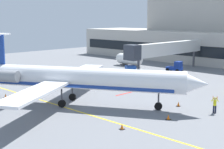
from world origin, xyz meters
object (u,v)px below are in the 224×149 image
object	(u,v)px
regional_jet	(72,78)
marshaller	(215,105)
pushback_tractor	(134,73)
belt_loader	(176,67)
fuel_tank	(129,59)

from	to	relation	value
regional_jet	marshaller	bearing A→B (deg)	30.94
pushback_tractor	regional_jet	bearing A→B (deg)	-72.67
pushback_tractor	marshaller	size ratio (longest dim) A/B	2.29
belt_loader	marshaller	xyz separation A→B (m)	(19.13, -21.11, 0.04)
regional_jet	marshaller	distance (m)	16.88
fuel_tank	pushback_tractor	bearing A→B (deg)	-45.10
pushback_tractor	belt_loader	bearing A→B (deg)	85.35
regional_jet	fuel_tank	distance (m)	33.83
belt_loader	marshaller	world-z (taller)	belt_loader
fuel_tank	regional_jet	bearing A→B (deg)	-60.35
regional_jet	fuel_tank	bearing A→B (deg)	119.65
pushback_tractor	belt_loader	distance (m)	11.41
fuel_tank	belt_loader	bearing A→B (deg)	1.68
regional_jet	belt_loader	distance (m)	30.18
fuel_tank	marshaller	distance (m)	37.35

